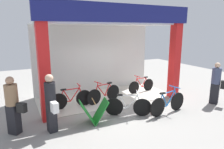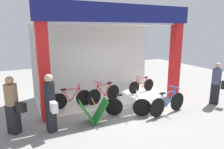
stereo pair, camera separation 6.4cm
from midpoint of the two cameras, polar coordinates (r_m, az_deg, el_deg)
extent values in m
plane|color=gray|center=(8.02, 1.78, -8.93)|extent=(19.44, 19.44, 0.00)
cube|color=beige|center=(9.07, -1.97, -6.27)|extent=(5.72, 2.50, 0.02)
cube|color=silver|center=(9.83, -5.08, 4.60)|extent=(5.72, 0.12, 3.17)
cube|color=red|center=(6.76, -18.62, 0.34)|extent=(0.35, 0.36, 3.17)
cube|color=red|center=(9.15, 16.87, 3.51)|extent=(0.35, 0.36, 3.17)
cube|color=navy|center=(7.35, 2.55, 16.79)|extent=(5.92, 0.20, 0.63)
cube|color=silver|center=(8.58, -2.13, 13.89)|extent=(5.72, 2.50, 0.06)
cylinder|color=black|center=(7.84, -14.91, -7.38)|extent=(0.64, 0.05, 0.64)
cylinder|color=black|center=(8.07, -8.02, -6.51)|extent=(0.64, 0.05, 0.64)
cylinder|color=red|center=(7.89, -13.25, -7.34)|extent=(0.43, 0.04, 0.08)
cylinder|color=red|center=(7.85, -12.69, -5.84)|extent=(0.28, 0.04, 0.48)
cylinder|color=red|center=(7.91, -10.54, -5.53)|extent=(0.39, 0.04, 0.50)
cylinder|color=red|center=(7.81, -11.48, -4.03)|extent=(0.61, 0.04, 0.05)
cylinder|color=red|center=(7.80, -14.22, -5.86)|extent=(0.21, 0.04, 0.43)
cylinder|color=red|center=(7.97, -8.74, -5.14)|extent=(0.19, 0.04, 0.44)
cylinder|color=red|center=(7.87, -9.43, -3.29)|extent=(0.05, 0.04, 0.13)
cylinder|color=red|center=(7.85, -9.51, -2.85)|extent=(0.03, 0.44, 0.03)
cube|color=black|center=(7.74, -13.67, -4.13)|extent=(0.19, 0.10, 0.05)
cylinder|color=black|center=(8.67, 0.11, -5.00)|extent=(0.63, 0.20, 0.64)
cylinder|color=black|center=(8.09, -5.29, -6.35)|extent=(0.63, 0.20, 0.64)
cylinder|color=red|center=(8.53, -1.09, -5.46)|extent=(0.43, 0.14, 0.08)
cylinder|color=red|center=(8.41, -1.57, -4.23)|extent=(0.28, 0.10, 0.48)
cylinder|color=red|center=(8.23, -3.25, -4.57)|extent=(0.39, 0.13, 0.50)
cylinder|color=red|center=(8.24, -2.58, -2.86)|extent=(0.61, 0.18, 0.05)
cylinder|color=red|center=(8.54, -0.45, -3.81)|extent=(0.21, 0.08, 0.43)
cylinder|color=red|center=(8.08, -4.74, -4.75)|extent=(0.19, 0.08, 0.45)
cylinder|color=red|center=(8.05, -4.26, -2.72)|extent=(0.06, 0.05, 0.13)
cylinder|color=red|center=(8.04, -4.21, -2.27)|extent=(0.14, 0.44, 0.03)
cube|color=black|center=(8.42, -0.92, -2.36)|extent=(0.21, 0.14, 0.05)
cylinder|color=black|center=(10.08, 9.96, -2.84)|extent=(0.59, 0.11, 0.58)
cylinder|color=black|center=(9.50, 5.95, -3.66)|extent=(0.59, 0.11, 0.58)
cylinder|color=red|center=(9.94, 9.06, -3.15)|extent=(0.39, 0.08, 0.08)
cylinder|color=red|center=(9.84, 8.74, -2.16)|extent=(0.26, 0.06, 0.44)
cylinder|color=red|center=(9.66, 7.50, -2.35)|extent=(0.36, 0.07, 0.46)
cylinder|color=red|center=(9.68, 8.05, -1.04)|extent=(0.56, 0.10, 0.05)
cylinder|color=red|center=(9.96, 9.58, -1.87)|extent=(0.19, 0.05, 0.39)
cylinder|color=red|center=(9.51, 6.40, -2.43)|extent=(0.18, 0.05, 0.41)
cylinder|color=red|center=(9.49, 6.82, -0.87)|extent=(0.05, 0.04, 0.12)
cylinder|color=red|center=(9.49, 6.87, -0.52)|extent=(0.08, 0.41, 0.03)
cube|color=black|center=(9.86, 9.28, -0.72)|extent=(0.19, 0.11, 0.04)
cylinder|color=black|center=(7.13, 0.32, -9.01)|extent=(0.56, 0.35, 0.63)
cylinder|color=black|center=(7.15, 8.21, -9.10)|extent=(0.56, 0.35, 0.63)
cylinder|color=white|center=(7.13, 2.18, -9.22)|extent=(0.38, 0.24, 0.08)
cylinder|color=white|center=(7.06, 2.91, -7.70)|extent=(0.25, 0.17, 0.47)
cylinder|color=white|center=(7.06, 5.37, -7.67)|extent=(0.35, 0.22, 0.49)
cylinder|color=white|center=(6.98, 4.40, -5.90)|extent=(0.54, 0.33, 0.05)
cylinder|color=white|center=(7.06, 1.20, -7.49)|extent=(0.20, 0.13, 0.42)
cylinder|color=white|center=(7.07, 7.47, -7.50)|extent=(0.18, 0.12, 0.44)
cylinder|color=white|center=(6.97, 6.81, -5.38)|extent=(0.06, 0.06, 0.13)
cylinder|color=white|center=(6.95, 6.75, -4.89)|extent=(0.25, 0.39, 0.03)
cube|color=black|center=(6.98, 1.93, -5.71)|extent=(0.21, 0.18, 0.05)
cylinder|color=black|center=(7.17, 12.38, -8.99)|extent=(0.67, 0.14, 0.67)
cylinder|color=black|center=(7.93, 17.56, -7.18)|extent=(0.67, 0.14, 0.67)
cylinder|color=blue|center=(7.36, 13.69, -8.72)|extent=(0.45, 0.10, 0.09)
cylinder|color=blue|center=(7.35, 14.27, -6.96)|extent=(0.30, 0.08, 0.51)
cylinder|color=blue|center=(7.58, 15.89, -6.38)|extent=(0.41, 0.10, 0.53)
cylinder|color=blue|center=(7.41, 15.35, -4.80)|extent=(0.64, 0.13, 0.05)
cylinder|color=blue|center=(7.18, 13.09, -7.15)|extent=(0.22, 0.07, 0.45)
cylinder|color=blue|center=(7.78, 17.19, -5.78)|extent=(0.20, 0.07, 0.47)
cylinder|color=blue|center=(7.62, 16.90, -3.81)|extent=(0.06, 0.04, 0.14)
cylinder|color=blue|center=(7.60, 16.88, -3.34)|extent=(0.10, 0.47, 0.03)
cube|color=black|center=(7.17, 13.70, -5.11)|extent=(0.22, 0.13, 0.05)
cube|color=#197226|center=(6.59, -7.26, -10.51)|extent=(0.55, 0.65, 0.75)
cube|color=#197226|center=(6.66, -3.56, -10.18)|extent=(0.55, 0.65, 0.75)
cylinder|color=olive|center=(6.48, -5.47, -7.37)|extent=(0.14, 0.57, 0.03)
cube|color=black|center=(9.17, 26.52, -4.76)|extent=(0.35, 0.38, 0.83)
cylinder|color=#3F4766|center=(9.00, 26.97, -0.31)|extent=(0.46, 0.46, 0.63)
sphere|color=#D8AD8C|center=(8.92, 27.23, 2.32)|extent=(0.21, 0.21, 0.21)
cube|color=black|center=(9.03, 28.72, -2.55)|extent=(0.25, 0.29, 0.33)
cube|color=black|center=(6.30, -16.77, -11.36)|extent=(0.28, 0.31, 0.88)
cylinder|color=black|center=(6.04, -17.21, -4.89)|extent=(0.35, 0.35, 0.60)
sphere|color=#D8AD8C|center=(5.93, -17.47, -1.02)|extent=(0.23, 0.23, 0.23)
cube|color=white|center=(5.87, -16.07, -8.79)|extent=(0.20, 0.28, 0.29)
cube|color=black|center=(6.57, -25.96, -11.16)|extent=(0.39, 0.39, 0.87)
cylinder|color=#8C6B4C|center=(6.33, -26.59, -5.09)|extent=(0.49, 0.49, 0.59)
sphere|color=tan|center=(6.23, -26.96, -1.50)|extent=(0.22, 0.22, 0.22)
cube|color=black|center=(6.22, -24.20, -8.43)|extent=(0.29, 0.29, 0.26)
camera|label=1|loc=(0.03, -90.22, -0.05)|focal=32.72mm
camera|label=2|loc=(0.03, 89.78, 0.05)|focal=32.72mm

